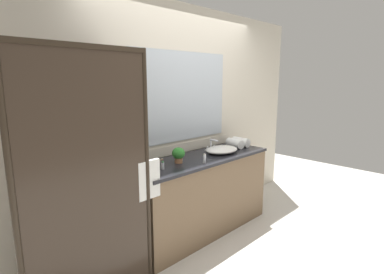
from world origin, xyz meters
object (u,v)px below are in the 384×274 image
at_px(sink_basin, 222,150).
at_px(amenity_bottle_body_wash, 180,154).
at_px(potted_plant, 178,154).
at_px(amenity_bottle_lotion, 163,166).
at_px(soap_dish, 153,169).
at_px(rolled_towel_near_edge, 241,142).
at_px(rolled_towel_middle, 235,143).
at_px(faucet, 211,147).
at_px(amenity_bottle_shampoo, 205,159).

xyz_separation_m(sink_basin, amenity_bottle_body_wash, (-0.54, 0.14, 0.01)).
xyz_separation_m(potted_plant, amenity_bottle_lotion, (-0.27, -0.06, -0.05)).
distance_m(potted_plant, amenity_bottle_body_wash, 0.17).
distance_m(sink_basin, amenity_bottle_body_wash, 0.56).
height_order(sink_basin, amenity_bottle_body_wash, amenity_bottle_body_wash).
xyz_separation_m(soap_dish, rolled_towel_near_edge, (1.45, 0.02, 0.04)).
bearing_deg(amenity_bottle_lotion, sink_basin, 1.73).
bearing_deg(potted_plant, rolled_towel_near_edge, 0.50).
distance_m(soap_dish, rolled_towel_middle, 1.35).
height_order(faucet, rolled_towel_near_edge, faucet).
relative_size(sink_basin, faucet, 2.52).
bearing_deg(amenity_bottle_body_wash, sink_basin, -14.99).
bearing_deg(amenity_bottle_shampoo, rolled_towel_near_edge, 12.77).
xyz_separation_m(sink_basin, soap_dish, (-1.01, 0.02, -0.02)).
relative_size(sink_basin, rolled_towel_middle, 1.79).
height_order(faucet, amenity_bottle_body_wash, faucet).
distance_m(sink_basin, rolled_towel_near_edge, 0.44).
height_order(faucet, amenity_bottle_shampoo, faucet).
bearing_deg(amenity_bottle_shampoo, faucet, 34.60).
xyz_separation_m(rolled_towel_near_edge, rolled_towel_middle, (-0.11, 0.01, -0.00)).
bearing_deg(amenity_bottle_shampoo, soap_dish, 161.06).
xyz_separation_m(faucet, amenity_bottle_body_wash, (-0.54, -0.02, 0.00)).
bearing_deg(faucet, amenity_bottle_shampoo, -145.40).
height_order(potted_plant, amenity_bottle_body_wash, potted_plant).
height_order(sink_basin, amenity_bottle_lotion, amenity_bottle_lotion).
height_order(potted_plant, rolled_towel_near_edge, potted_plant).
bearing_deg(sink_basin, amenity_bottle_shampoo, -161.28).
bearing_deg(amenity_bottle_shampoo, rolled_towel_middle, 15.09).
xyz_separation_m(faucet, rolled_towel_near_edge, (0.44, -0.12, 0.01)).
xyz_separation_m(faucet, potted_plant, (-0.66, -0.13, 0.05)).
xyz_separation_m(sink_basin, rolled_towel_middle, (0.33, 0.06, 0.02)).
bearing_deg(rolled_towel_near_edge, faucet, 164.65).
height_order(soap_dish, rolled_towel_near_edge, rolled_towel_near_edge).
relative_size(sink_basin, potted_plant, 2.60).
bearing_deg(rolled_towel_middle, amenity_bottle_shampoo, -164.91).
bearing_deg(potted_plant, amenity_bottle_lotion, -166.30).
height_order(amenity_bottle_body_wash, rolled_towel_near_edge, rolled_towel_near_edge).
distance_m(amenity_bottle_shampoo, rolled_towel_near_edge, 0.94).
distance_m(faucet, amenity_bottle_body_wash, 0.54).
bearing_deg(rolled_towel_middle, soap_dish, -178.59).
bearing_deg(amenity_bottle_body_wash, amenity_bottle_shampoo, -78.68).
height_order(sink_basin, rolled_towel_middle, rolled_towel_middle).
bearing_deg(rolled_towel_middle, amenity_bottle_lotion, -176.18).
bearing_deg(potted_plant, amenity_bottle_body_wash, 40.38).
relative_size(faucet, amenity_bottle_lotion, 2.10).
height_order(soap_dish, amenity_bottle_shampoo, amenity_bottle_shampoo).
distance_m(amenity_bottle_shampoo, rolled_towel_middle, 0.84).
bearing_deg(sink_basin, soap_dish, 178.71).
xyz_separation_m(sink_basin, potted_plant, (-0.66, 0.04, 0.05)).
xyz_separation_m(amenity_bottle_lotion, rolled_towel_near_edge, (1.37, 0.07, 0.02)).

